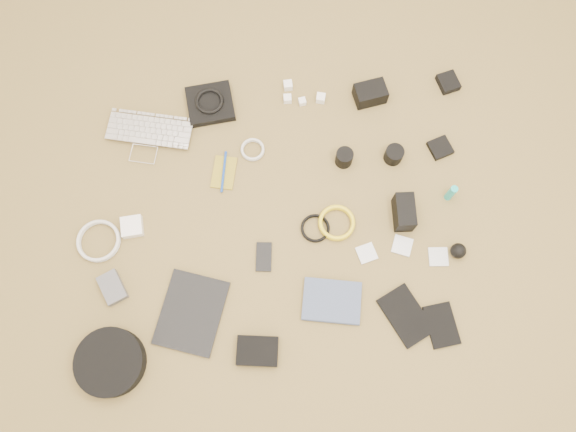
{
  "coord_description": "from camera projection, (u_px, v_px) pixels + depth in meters",
  "views": [
    {
      "loc": [
        -0.05,
        -0.56,
        1.93
      ],
      "look_at": [
        0.02,
        0.01,
        0.02
      ],
      "focal_mm": 35.0,
      "sensor_mm": 36.0,
      "label": 1
    }
  ],
  "objects": [
    {
      "name": "cable_white_a",
      "position": [
        253.0,
        150.0,
        2.08
      ],
      "size": [
        0.11,
        0.11,
        0.01
      ],
      "primitive_type": "torus",
      "rotation": [
        0.0,
        0.0,
        -0.3
      ],
      "color": "silver",
      "rests_on": "ground"
    },
    {
      "name": "charger_c",
      "position": [
        321.0,
        98.0,
        2.13
      ],
      "size": [
        0.04,
        0.04,
        0.03
      ],
      "primitive_type": "cube",
      "rotation": [
        0.0,
        0.0,
        -0.28
      ],
      "color": "white",
      "rests_on": "ground"
    },
    {
      "name": "laptop",
      "position": [
        147.0,
        141.0,
        2.08
      ],
      "size": [
        0.36,
        0.29,
        0.02
      ],
      "primitive_type": "imported",
      "rotation": [
        0.0,
        0.0,
        -0.26
      ],
      "color": "silver",
      "rests_on": "ground"
    },
    {
      "name": "flash",
      "position": [
        404.0,
        212.0,
        1.97
      ],
      "size": [
        0.08,
        0.13,
        0.09
      ],
      "primitive_type": "cube",
      "rotation": [
        0.0,
        0.0,
        -0.08
      ],
      "color": "black",
      "rests_on": "ground"
    },
    {
      "name": "charger_b",
      "position": [
        302.0,
        102.0,
        2.13
      ],
      "size": [
        0.03,
        0.03,
        0.02
      ],
      "primitive_type": "cube",
      "rotation": [
        0.0,
        0.0,
        0.14
      ],
      "color": "white",
      "rests_on": "ground"
    },
    {
      "name": "lens_pouch",
      "position": [
        448.0,
        82.0,
        2.15
      ],
      "size": [
        0.09,
        0.09,
        0.03
      ],
      "primitive_type": "cube",
      "rotation": [
        0.0,
        0.0,
        0.21
      ],
      "color": "black",
      "rests_on": "ground"
    },
    {
      "name": "phone",
      "position": [
        264.0,
        257.0,
        1.96
      ],
      "size": [
        0.07,
        0.11,
        0.01
      ],
      "primitive_type": "cube",
      "rotation": [
        0.0,
        0.0,
        -0.14
      ],
      "color": "black",
      "rests_on": "ground"
    },
    {
      "name": "cable_white_b",
      "position": [
        99.0,
        241.0,
        1.98
      ],
      "size": [
        0.19,
        0.19,
        0.01
      ],
      "primitive_type": "torus",
      "rotation": [
        0.0,
        0.0,
        0.29
      ],
      "color": "silver",
      "rests_on": "ground"
    },
    {
      "name": "air_blower",
      "position": [
        458.0,
        251.0,
        1.95
      ],
      "size": [
        0.07,
        0.07,
        0.05
      ],
      "primitive_type": "sphere",
      "rotation": [
        0.0,
        0.0,
        -0.31
      ],
      "color": "black",
      "rests_on": "ground"
    },
    {
      "name": "drive_case",
      "position": [
        257.0,
        351.0,
        1.86
      ],
      "size": [
        0.15,
        0.12,
        0.03
      ],
      "primitive_type": "cube",
      "rotation": [
        0.0,
        0.0,
        -0.16
      ],
      "color": "black",
      "rests_on": "ground"
    },
    {
      "name": "lens_b",
      "position": [
        394.0,
        155.0,
        2.05
      ],
      "size": [
        0.08,
        0.08,
        0.06
      ],
      "primitive_type": "cylinder",
      "rotation": [
        0.0,
        0.0,
        -0.27
      ],
      "color": "black",
      "rests_on": "ground"
    },
    {
      "name": "power_brick",
      "position": [
        132.0,
        227.0,
        1.98
      ],
      "size": [
        0.08,
        0.08,
        0.03
      ],
      "primitive_type": "cube",
      "rotation": [
        0.0,
        0.0,
        0.04
      ],
      "color": "white",
      "rests_on": "ground"
    },
    {
      "name": "filter_case_right",
      "position": [
        438.0,
        257.0,
        1.96
      ],
      "size": [
        0.07,
        0.07,
        0.01
      ],
      "primitive_type": "cube",
      "rotation": [
        0.0,
        0.0,
        -0.11
      ],
      "color": "silver",
      "rests_on": "ground"
    },
    {
      "name": "lens_a",
      "position": [
        344.0,
        158.0,
        2.04
      ],
      "size": [
        0.06,
        0.06,
        0.07
      ],
      "primitive_type": "cylinder",
      "rotation": [
        0.0,
        0.0,
        -0.01
      ],
      "color": "black",
      "rests_on": "ground"
    },
    {
      "name": "lens_cleaner",
      "position": [
        451.0,
        193.0,
        1.99
      ],
      "size": [
        0.03,
        0.03,
        0.09
      ],
      "primitive_type": "cylinder",
      "rotation": [
        0.0,
        0.0,
        -0.18
      ],
      "color": "#1BB4B2",
      "rests_on": "ground"
    },
    {
      "name": "cable_yellow",
      "position": [
        336.0,
        223.0,
        2.0
      ],
      "size": [
        0.17,
        0.17,
        0.01
      ],
      "primitive_type": "torus",
      "rotation": [
        0.0,
        0.0,
        0.43
      ],
      "color": "yellow",
      "rests_on": "ground"
    },
    {
      "name": "headphones",
      "position": [
        209.0,
        101.0,
        2.1
      ],
      "size": [
        0.12,
        0.12,
        0.01
      ],
      "primitive_type": "torus",
      "rotation": [
        0.0,
        0.0,
        0.1
      ],
      "color": "black",
      "rests_on": "headphone_pouch"
    },
    {
      "name": "paperback",
      "position": [
        330.0,
        323.0,
        1.89
      ],
      "size": [
        0.22,
        0.19,
        0.02
      ],
      "primitive_type": "imported",
      "rotation": [
        0.0,
        0.0,
        1.35
      ],
      "color": "#404E6D",
      "rests_on": "ground"
    },
    {
      "name": "notebook_black_b",
      "position": [
        442.0,
        325.0,
        1.89
      ],
      "size": [
        0.11,
        0.15,
        0.01
      ],
      "primitive_type": "cube",
      "rotation": [
        0.0,
        0.0,
        0.08
      ],
      "color": "black",
      "rests_on": "ground"
    },
    {
      "name": "battery_charger",
      "position": [
        112.0,
        288.0,
        1.92
      ],
      "size": [
        0.11,
        0.13,
        0.03
      ],
      "primitive_type": "cube",
      "rotation": [
        0.0,
        0.0,
        0.38
      ],
      "color": "#515155",
      "rests_on": "ground"
    },
    {
      "name": "headphone_case",
      "position": [
        110.0,
        362.0,
        1.83
      ],
      "size": [
        0.28,
        0.28,
        0.06
      ],
      "primitive_type": "cylinder",
      "rotation": [
        0.0,
        0.0,
        -0.31
      ],
      "color": "black",
      "rests_on": "ground"
    },
    {
      "name": "filter_case_left",
      "position": [
        367.0,
        253.0,
        1.97
      ],
      "size": [
        0.08,
        0.08,
        0.01
      ],
      "primitive_type": "cube",
      "rotation": [
        0.0,
        0.0,
        0.23
      ],
      "color": "silver",
      "rests_on": "ground"
    },
    {
      "name": "notebook_olive",
      "position": [
        224.0,
        173.0,
        2.06
      ],
      "size": [
        0.11,
        0.14,
        0.01
      ],
      "primitive_type": "cube",
      "rotation": [
        0.0,
        0.0,
        -0.25
      ],
      "color": "olive",
      "rests_on": "ground"
    },
    {
      "name": "tablet",
      "position": [
        191.0,
        313.0,
        1.91
      ],
      "size": [
        0.28,
        0.32,
        0.01
      ],
      "primitive_type": "cube",
      "rotation": [
        0.0,
        0.0,
        -0.37
      ],
      "color": "black",
      "rests_on": "ground"
    },
    {
      "name": "pen_blue",
      "position": [
        224.0,
        172.0,
        2.05
      ],
      "size": [
        0.04,
        0.16,
        0.01
      ],
      "primitive_type": "cylinder",
      "rotation": [
        1.57,
        0.0,
        -0.19
      ],
      "color": "#133BA0",
      "rests_on": "notebook_olive"
    },
    {
      "name": "card_reader",
      "position": [
        440.0,
        148.0,
        2.08
      ],
      "size": [
        0.09,
        0.09,
        0.02
      ],
      "primitive_type": "cube",
      "rotation": [
        0.0,
        0.0,
        0.29
      ],
      "color": "black",
      "rests_on": "ground"
    },
    {
      "name": "dslr_camera",
      "position": [
        370.0,
        94.0,
        2.12
      ],
      "size": [
        0.13,
        0.1,
        0.07
      ],
      "primitive_type": "cube",
      "rotation": [
        0.0,
        0.0,
        0.15
      ],
      "color": "black",
      "rests_on": "ground"
    },
    {
      "name": "charger_a",
      "position": [
        288.0,
        85.0,
        2.15
      ],
      "size": [
        0.03,
        0.03,
        0.03
      ],
      "primitive_type": "cube",
      "rotation": [
        0.0,
        0.0,
        0.0
      ],
      "color": "white",
      "rests_on": "ground"
    },
    {
      "name": "headphone_pouch",
      "position": [
        210.0,
        104.0,
        2.12
      ],
      "size": [
        0.18,
        0.17,
        0.03
      ],
      "primitive_type": "cube",
      "rotation": [
        0.0,
        0.0,
        0.07
      ],
      "color": "black",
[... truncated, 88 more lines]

